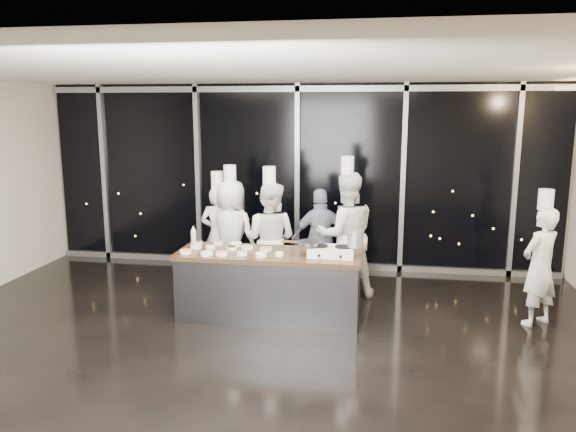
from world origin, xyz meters
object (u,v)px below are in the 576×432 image
chef_right (346,234)px  stock_pot (355,239)px  chef_center (270,239)px  guest (321,240)px  chef_left (231,234)px  demo_counter (269,285)px  stove (331,251)px  chef_far_left (218,234)px  frying_pan (308,243)px  chef_side (540,265)px

chef_right → stock_pot: bearing=82.8°
chef_center → guest: 0.83m
chef_left → chef_right: (1.79, -0.10, 0.08)m
demo_counter → stove: (0.83, -0.04, 0.51)m
chef_far_left → chef_right: bearing=177.3°
chef_far_left → chef_left: size_ratio=0.94×
frying_pan → chef_left: size_ratio=0.26×
chef_left → chef_right: bearing=-167.1°
chef_far_left → chef_center: (0.91, -0.38, 0.05)m
stock_pot → chef_left: size_ratio=0.11×
stove → chef_left: bearing=145.1°
demo_counter → guest: size_ratio=1.55×
stove → chef_left: 2.05m
chef_side → stove: bearing=-29.2°
chef_left → demo_counter: bearing=142.2°
stove → chef_far_left: chef_far_left is taller
frying_pan → chef_side: bearing=7.9°
chef_far_left → chef_center: size_ratio=0.93×
chef_left → guest: bearing=-157.8°
frying_pan → chef_side: (2.96, 0.38, -0.26)m
chef_far_left → chef_left: bearing=154.3°
stove → demo_counter: bearing=177.6°
demo_counter → stock_pot: size_ratio=11.75×
stove → chef_center: chef_center is taller
chef_center → stove: bearing=145.7°
frying_pan → chef_far_left: bearing=141.0°
frying_pan → chef_far_left: chef_far_left is taller
chef_left → chef_center: bearing=176.2°
guest → stock_pot: bearing=98.2°
guest → chef_side: 3.10m
stove → stock_pot: 0.36m
stock_pot → frying_pan: bearing=-179.6°
chef_left → chef_side: size_ratio=1.08×
chef_far_left → chef_right: (2.03, -0.24, 0.13)m
frying_pan → chef_left: (-1.37, 1.20, -0.20)m
demo_counter → chef_right: 1.50m
frying_pan → guest: 1.38m
stock_pot → guest: 1.51m
stock_pot → chef_left: (-1.97, 1.19, -0.28)m
frying_pan → chef_center: size_ratio=0.26×
chef_side → stock_pot: bearing=-28.1°
stove → chef_left: size_ratio=0.31×
frying_pan → stock_pot: bearing=1.0°
stock_pot → chef_far_left: size_ratio=0.12×
stock_pot → chef_side: (2.36, 0.37, -0.34)m
chef_left → chef_center: (0.66, -0.24, 0.00)m
chef_left → chef_right: chef_right is taller
demo_counter → frying_pan: 0.81m
stove → guest: 1.38m
frying_pan → stock_pot: 0.61m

